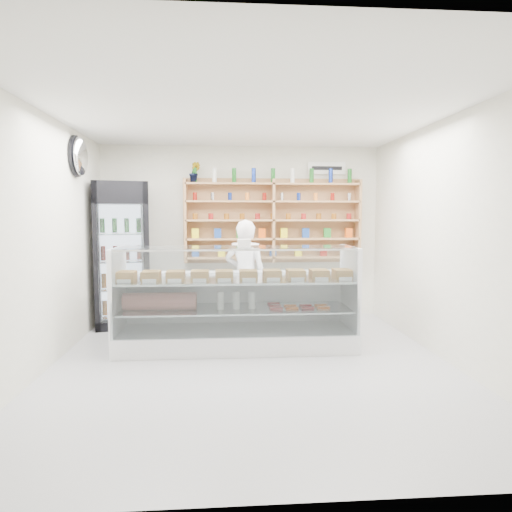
{
  "coord_description": "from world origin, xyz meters",
  "views": [
    {
      "loc": [
        -0.33,
        -5.01,
        1.69
      ],
      "look_at": [
        0.12,
        0.9,
        1.15
      ],
      "focal_mm": 32.0,
      "sensor_mm": 36.0,
      "label": 1
    }
  ],
  "objects": [
    {
      "name": "display_counter",
      "position": [
        -0.15,
        0.68,
        0.36
      ],
      "size": [
        2.97,
        0.89,
        1.29
      ],
      "color": "white",
      "rests_on": "floor"
    },
    {
      "name": "room",
      "position": [
        0.0,
        0.0,
        1.4
      ],
      "size": [
        5.0,
        5.0,
        5.0
      ],
      "color": "#9C9CA0",
      "rests_on": "ground"
    },
    {
      "name": "wall_sign",
      "position": [
        1.4,
        2.47,
        2.45
      ],
      "size": [
        0.62,
        0.03,
        0.2
      ],
      "primitive_type": "cube",
      "color": "white",
      "rests_on": "back_wall"
    },
    {
      "name": "wall_shelving",
      "position": [
        0.5,
        2.34,
        1.59
      ],
      "size": [
        2.84,
        0.28,
        1.33
      ],
      "color": "tan",
      "rests_on": "back_wall"
    },
    {
      "name": "security_mirror",
      "position": [
        -2.17,
        1.2,
        2.45
      ],
      "size": [
        0.15,
        0.5,
        0.5
      ],
      "primitive_type": "ellipsoid",
      "color": "silver",
      "rests_on": "left_wall"
    },
    {
      "name": "drinks_cooler",
      "position": [
        -1.85,
        2.0,
        1.09
      ],
      "size": [
        0.93,
        0.92,
        2.17
      ],
      "rotation": [
        0.0,
        0.0,
        0.23
      ],
      "color": "black",
      "rests_on": "floor"
    },
    {
      "name": "shop_worker",
      "position": [
        0.01,
        1.43,
        0.81
      ],
      "size": [
        0.68,
        0.54,
        1.62
      ],
      "primitive_type": "imported",
      "rotation": [
        0.0,
        0.0,
        2.85
      ],
      "color": "white",
      "rests_on": "floor"
    },
    {
      "name": "potted_plant",
      "position": [
        -0.75,
        2.34,
        2.36
      ],
      "size": [
        0.19,
        0.16,
        0.32
      ],
      "primitive_type": "imported",
      "rotation": [
        0.0,
        0.0,
        -0.12
      ],
      "color": "#1E6626",
      "rests_on": "wall_shelving"
    }
  ]
}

